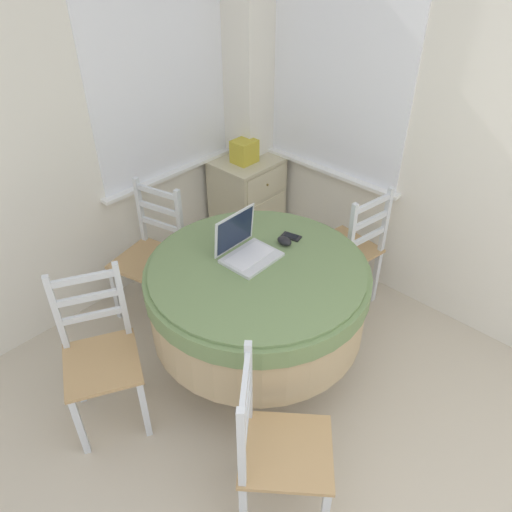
{
  "coord_description": "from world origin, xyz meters",
  "views": [
    {
      "loc": [
        -0.8,
        0.13,
        2.41
      ],
      "look_at": [
        0.93,
        1.74,
        0.69
      ],
      "focal_mm": 35.0,
      "sensor_mm": 36.0,
      "label": 1
    }
  ],
  "objects_px": {
    "laptop": "(246,248)",
    "storage_box": "(244,151)",
    "dining_chair_camera_near": "(276,449)",
    "dining_chair_left_flank": "(101,356)",
    "dining_chair_near_back_window": "(152,256)",
    "corner_cabinet": "(247,202)",
    "computer_mouse": "(284,241)",
    "cell_phone": "(291,237)",
    "dining_chair_near_right_window": "(350,250)",
    "round_dining_table": "(257,293)"
  },
  "relations": [
    {
      "from": "computer_mouse",
      "to": "corner_cabinet",
      "type": "distance_m",
      "value": 1.28
    },
    {
      "from": "corner_cabinet",
      "to": "storage_box",
      "type": "relative_size",
      "value": 4.38
    },
    {
      "from": "dining_chair_near_back_window",
      "to": "dining_chair_left_flank",
      "type": "xyz_separation_m",
      "value": [
        -0.74,
        -0.53,
        0.0
      ]
    },
    {
      "from": "corner_cabinet",
      "to": "storage_box",
      "type": "distance_m",
      "value": 0.47
    },
    {
      "from": "round_dining_table",
      "to": "cell_phone",
      "type": "height_order",
      "value": "cell_phone"
    },
    {
      "from": "corner_cabinet",
      "to": "storage_box",
      "type": "height_order",
      "value": "storage_box"
    },
    {
      "from": "laptop",
      "to": "corner_cabinet",
      "type": "xyz_separation_m",
      "value": [
        0.94,
        0.9,
        -0.45
      ]
    },
    {
      "from": "dining_chair_near_back_window",
      "to": "storage_box",
      "type": "height_order",
      "value": "storage_box"
    },
    {
      "from": "cell_phone",
      "to": "dining_chair_camera_near",
      "type": "distance_m",
      "value": 1.22
    },
    {
      "from": "round_dining_table",
      "to": "laptop",
      "type": "bearing_deg",
      "value": 76.99
    },
    {
      "from": "dining_chair_near_back_window",
      "to": "dining_chair_near_right_window",
      "type": "relative_size",
      "value": 1.0
    },
    {
      "from": "laptop",
      "to": "corner_cabinet",
      "type": "bearing_deg",
      "value": 43.61
    },
    {
      "from": "cell_phone",
      "to": "dining_chair_near_right_window",
      "type": "xyz_separation_m",
      "value": [
        0.54,
        -0.08,
        -0.34
      ]
    },
    {
      "from": "cell_phone",
      "to": "storage_box",
      "type": "bearing_deg",
      "value": 58.49
    },
    {
      "from": "dining_chair_near_right_window",
      "to": "corner_cabinet",
      "type": "height_order",
      "value": "dining_chair_near_right_window"
    },
    {
      "from": "dining_chair_camera_near",
      "to": "laptop",
      "type": "bearing_deg",
      "value": 51.41
    },
    {
      "from": "dining_chair_camera_near",
      "to": "dining_chair_left_flank",
      "type": "relative_size",
      "value": 1.0
    },
    {
      "from": "computer_mouse",
      "to": "laptop",
      "type": "bearing_deg",
      "value": 160.4
    },
    {
      "from": "dining_chair_near_back_window",
      "to": "cell_phone",
      "type": "bearing_deg",
      "value": -63.76
    },
    {
      "from": "laptop",
      "to": "corner_cabinet",
      "type": "distance_m",
      "value": 1.37
    },
    {
      "from": "cell_phone",
      "to": "corner_cabinet",
      "type": "distance_m",
      "value": 1.21
    },
    {
      "from": "computer_mouse",
      "to": "dining_chair_near_right_window",
      "type": "distance_m",
      "value": 0.73
    },
    {
      "from": "dining_chair_camera_near",
      "to": "dining_chair_left_flank",
      "type": "xyz_separation_m",
      "value": [
        -0.22,
        1.03,
        0.0
      ]
    },
    {
      "from": "dining_chair_near_back_window",
      "to": "storage_box",
      "type": "bearing_deg",
      "value": 5.27
    },
    {
      "from": "laptop",
      "to": "cell_phone",
      "type": "xyz_separation_m",
      "value": [
        0.32,
        -0.07,
        -0.05
      ]
    },
    {
      "from": "dining_chair_camera_near",
      "to": "storage_box",
      "type": "bearing_deg",
      "value": 47.49
    },
    {
      "from": "laptop",
      "to": "dining_chair_near_back_window",
      "type": "bearing_deg",
      "value": 97.36
    },
    {
      "from": "cell_phone",
      "to": "dining_chair_camera_near",
      "type": "height_order",
      "value": "dining_chair_camera_near"
    },
    {
      "from": "dining_chair_near_back_window",
      "to": "dining_chair_camera_near",
      "type": "relative_size",
      "value": 1.0
    },
    {
      "from": "laptop",
      "to": "dining_chair_camera_near",
      "type": "height_order",
      "value": "laptop"
    },
    {
      "from": "computer_mouse",
      "to": "dining_chair_near_back_window",
      "type": "xyz_separation_m",
      "value": [
        -0.34,
        0.87,
        -0.36
      ]
    },
    {
      "from": "round_dining_table",
      "to": "dining_chair_near_right_window",
      "type": "bearing_deg",
      "value": -2.23
    },
    {
      "from": "computer_mouse",
      "to": "corner_cabinet",
      "type": "xyz_separation_m",
      "value": [
        0.71,
        0.98,
        -0.42
      ]
    },
    {
      "from": "laptop",
      "to": "storage_box",
      "type": "relative_size",
      "value": 1.75
    },
    {
      "from": "computer_mouse",
      "to": "dining_chair_left_flank",
      "type": "relative_size",
      "value": 0.1
    },
    {
      "from": "laptop",
      "to": "dining_chair_near_right_window",
      "type": "xyz_separation_m",
      "value": [
        0.86,
        -0.15,
        -0.39
      ]
    },
    {
      "from": "dining_chair_left_flank",
      "to": "dining_chair_near_back_window",
      "type": "bearing_deg",
      "value": 35.71
    },
    {
      "from": "computer_mouse",
      "to": "cell_phone",
      "type": "xyz_separation_m",
      "value": [
        0.08,
        0.02,
        -0.02
      ]
    },
    {
      "from": "dining_chair_near_back_window",
      "to": "dining_chair_camera_near",
      "type": "xyz_separation_m",
      "value": [
        -0.52,
        -1.56,
        0.0
      ]
    },
    {
      "from": "laptop",
      "to": "computer_mouse",
      "type": "relative_size",
      "value": 3.26
    },
    {
      "from": "dining_chair_left_flank",
      "to": "computer_mouse",
      "type": "bearing_deg",
      "value": -17.57
    },
    {
      "from": "dining_chair_near_right_window",
      "to": "storage_box",
      "type": "xyz_separation_m",
      "value": [
        0.03,
        1.03,
        0.4
      ]
    },
    {
      "from": "laptop",
      "to": "storage_box",
      "type": "height_order",
      "value": "laptop"
    },
    {
      "from": "dining_chair_camera_near",
      "to": "storage_box",
      "type": "xyz_separation_m",
      "value": [
        1.51,
        1.65,
        0.4
      ]
    },
    {
      "from": "round_dining_table",
      "to": "dining_chair_left_flank",
      "type": "xyz_separation_m",
      "value": [
        -0.81,
        0.37,
        -0.15
      ]
    },
    {
      "from": "cell_phone",
      "to": "laptop",
      "type": "bearing_deg",
      "value": 168.4
    },
    {
      "from": "computer_mouse",
      "to": "dining_chair_near_right_window",
      "type": "relative_size",
      "value": 0.1
    },
    {
      "from": "dining_chair_near_back_window",
      "to": "dining_chair_camera_near",
      "type": "bearing_deg",
      "value": -108.32
    },
    {
      "from": "laptop",
      "to": "storage_box",
      "type": "xyz_separation_m",
      "value": [
        0.9,
        0.88,
        0.01
      ]
    },
    {
      "from": "storage_box",
      "to": "cell_phone",
      "type": "bearing_deg",
      "value": -121.51
    }
  ]
}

